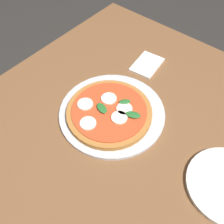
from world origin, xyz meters
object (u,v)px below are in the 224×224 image
serving_tray (112,113)px  pizza (109,112)px  dining_table (113,152)px  napkin (147,65)px

serving_tray → pizza: bearing=-1.2°
dining_table → pizza: pizza is taller
serving_tray → napkin: size_ratio=2.69×
dining_table → serving_tray: (-0.07, -0.06, 0.10)m
serving_tray → pizza: pizza is taller
dining_table → napkin: size_ratio=9.28×
pizza → napkin: 0.29m
dining_table → serving_tray: size_ratio=3.45×
serving_tray → pizza: size_ratio=1.26×
dining_table → pizza: size_ratio=4.34×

